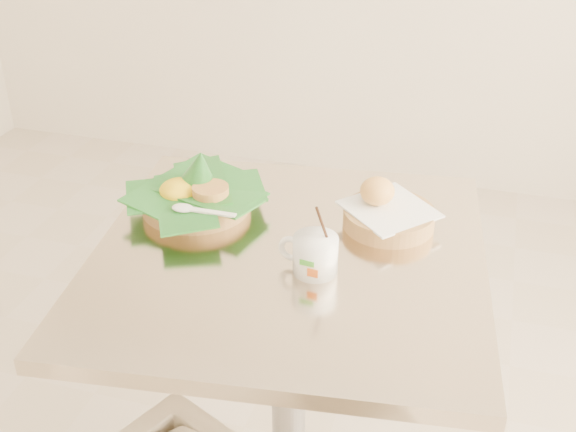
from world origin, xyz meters
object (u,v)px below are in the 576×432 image
(cafe_table, at_px, (289,347))
(bread_basket, at_px, (387,212))
(rice_basket, at_px, (196,192))
(coffee_mug, at_px, (314,253))

(cafe_table, bearing_deg, bread_basket, 43.79)
(rice_basket, relative_size, coffee_mug, 1.99)
(bread_basket, xyz_separation_m, coffee_mug, (-0.09, -0.19, 0.01))
(cafe_table, distance_m, coffee_mug, 0.27)
(cafe_table, bearing_deg, coffee_mug, -37.64)
(rice_basket, xyz_separation_m, bread_basket, (0.37, 0.04, -0.01))
(cafe_table, xyz_separation_m, rice_basket, (-0.22, 0.10, 0.26))
(cafe_table, relative_size, bread_basket, 3.74)
(rice_basket, distance_m, coffee_mug, 0.32)
(cafe_table, relative_size, coffee_mug, 5.81)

